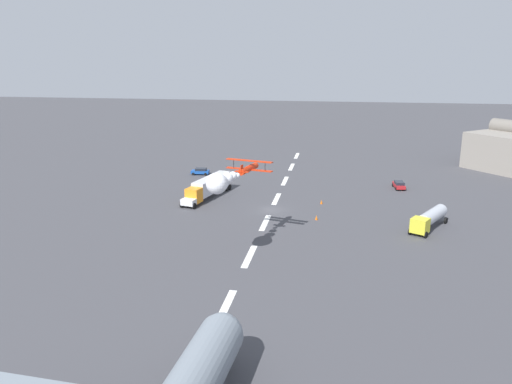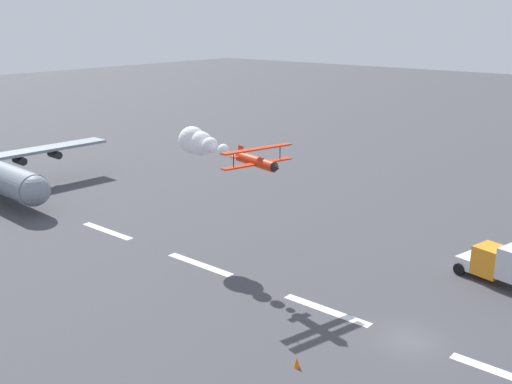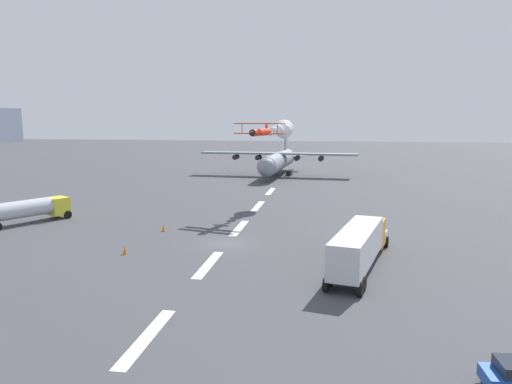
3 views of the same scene
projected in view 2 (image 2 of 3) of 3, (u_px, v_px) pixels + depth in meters
ground_plane at (409, 340)px, 43.85m from camera, size 440.00×440.00×0.00m
runway_stripe_3 at (510, 376)px, 39.40m from camera, size 8.00×0.90×0.01m
runway_stripe_4 at (327, 310)px, 48.29m from camera, size 8.00×0.90×0.01m
runway_stripe_5 at (200, 264)px, 57.18m from camera, size 8.00×0.90×0.01m
runway_stripe_6 at (107, 231)px, 66.07m from camera, size 8.00×0.90×0.01m
stunt_biplane_red at (205, 144)px, 57.37m from camera, size 14.63×7.07×2.77m
traffic_cone_far at (297, 362)px, 40.34m from camera, size 0.44×0.44×0.75m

